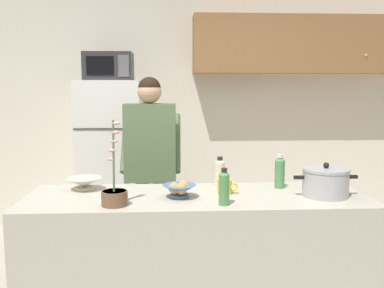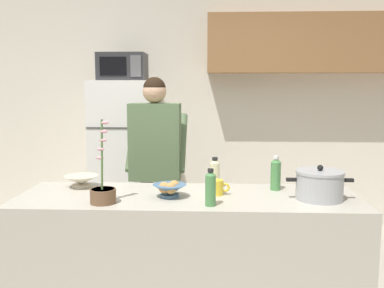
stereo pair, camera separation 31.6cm
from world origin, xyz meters
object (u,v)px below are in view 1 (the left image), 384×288
at_px(person_near_pot, 150,153).
at_px(bottle_mid_counter, 280,172).
at_px(bottle_far_corner, 220,173).
at_px(coffee_mug, 225,187).
at_px(refrigerator, 112,160).
at_px(cooking_pot, 326,182).
at_px(bread_bowl, 179,190).
at_px(empty_bowl, 84,183).
at_px(bottle_near_edge, 224,187).
at_px(potted_orchid, 115,193).
at_px(microwave, 109,67).

bearing_deg(person_near_pot, bottle_mid_counter, -40.67).
bearing_deg(bottle_far_corner, coffee_mug, -86.56).
relative_size(refrigerator, cooking_pot, 4.16).
bearing_deg(bread_bowl, refrigerator, 109.29).
xyz_separation_m(person_near_pot, empty_bowl, (-0.40, -0.75, -0.08)).
bearing_deg(bread_bowl, empty_bowl, 159.30).
xyz_separation_m(refrigerator, empty_bowl, (0.04, -1.67, 0.14)).
xyz_separation_m(bread_bowl, bottle_near_edge, (0.25, -0.17, 0.05)).
height_order(coffee_mug, bottle_mid_counter, bottle_mid_counter).
height_order(cooking_pot, potted_orchid, potted_orchid).
bearing_deg(coffee_mug, bottle_mid_counter, 20.43).
bearing_deg(refrigerator, microwave, -89.93).
xyz_separation_m(refrigerator, coffee_mug, (0.95, -1.82, 0.14)).
bearing_deg(person_near_pot, microwave, 116.67).
xyz_separation_m(microwave, person_near_pot, (0.45, -0.89, -0.75)).
height_order(coffee_mug, potted_orchid, potted_orchid).
bearing_deg(coffee_mug, cooking_pot, -7.58).
height_order(coffee_mug, bread_bowl, bread_bowl).
relative_size(bread_bowl, bottle_far_corner, 0.99).
bearing_deg(potted_orchid, coffee_mug, 18.58).
xyz_separation_m(cooking_pot, bottle_near_edge, (-0.65, -0.17, 0.02)).
bearing_deg(bottle_far_corner, person_near_pot, 124.11).
relative_size(cooking_pot, bottle_mid_counter, 1.76).
distance_m(bread_bowl, bottle_near_edge, 0.31).
bearing_deg(bottle_far_corner, microwave, 120.16).
relative_size(person_near_pot, potted_orchid, 3.42).
xyz_separation_m(microwave, bread_bowl, (0.67, -1.88, -0.82)).
bearing_deg(bottle_mid_counter, cooking_pot, -44.69).
xyz_separation_m(cooking_pot, coffee_mug, (-0.62, 0.08, -0.04)).
distance_m(empty_bowl, bottle_far_corner, 0.90).
distance_m(refrigerator, bottle_near_edge, 2.28).
bearing_deg(coffee_mug, microwave, 117.88).
xyz_separation_m(bread_bowl, potted_orchid, (-0.37, -0.15, 0.02)).
relative_size(cooking_pot, bread_bowl, 1.92).
bearing_deg(bottle_mid_counter, potted_orchid, -160.74).
height_order(person_near_pot, potted_orchid, person_near_pot).
xyz_separation_m(empty_bowl, bottle_mid_counter, (1.30, -0.01, 0.06)).
distance_m(bottle_near_edge, bottle_far_corner, 0.43).
bearing_deg(bottle_far_corner, cooking_pot, -22.72).
distance_m(coffee_mug, potted_orchid, 0.70).
height_order(bottle_mid_counter, potted_orchid, potted_orchid).
bearing_deg(empty_bowl, bread_bowl, -20.70).
relative_size(empty_bowl, bottle_far_corner, 1.10).
height_order(refrigerator, bottle_near_edge, refrigerator).
height_order(person_near_pot, empty_bowl, person_near_pot).
distance_m(person_near_pot, bread_bowl, 1.01).
relative_size(cooking_pot, potted_orchid, 0.81).
bearing_deg(bottle_far_corner, bottle_mid_counter, -5.20).
height_order(bottle_near_edge, bottle_far_corner, bottle_near_edge).
height_order(cooking_pot, empty_bowl, cooking_pot).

